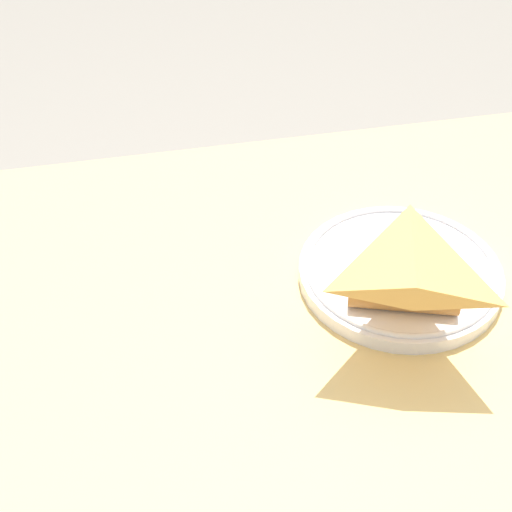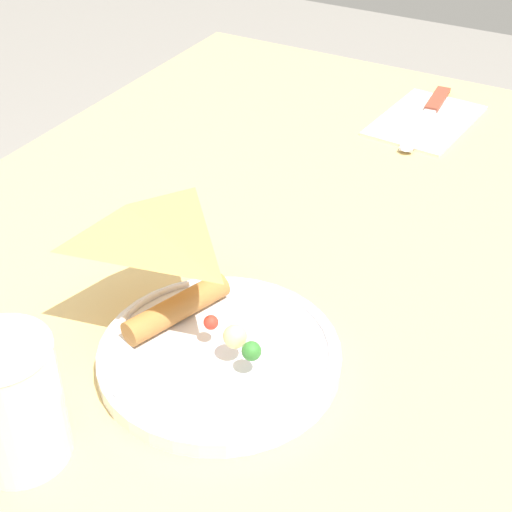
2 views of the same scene
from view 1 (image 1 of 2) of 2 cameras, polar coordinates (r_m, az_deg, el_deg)
The scene contains 2 objects.
dining_table at distance 0.86m, azimuth 3.46°, elevation -11.43°, with size 1.22×0.74×0.75m.
plate_pizza at distance 0.85m, azimuth 10.48°, elevation -0.96°, with size 0.22×0.22×0.05m.
Camera 1 is at (-0.16, -0.50, 1.33)m, focal length 55.00 mm.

